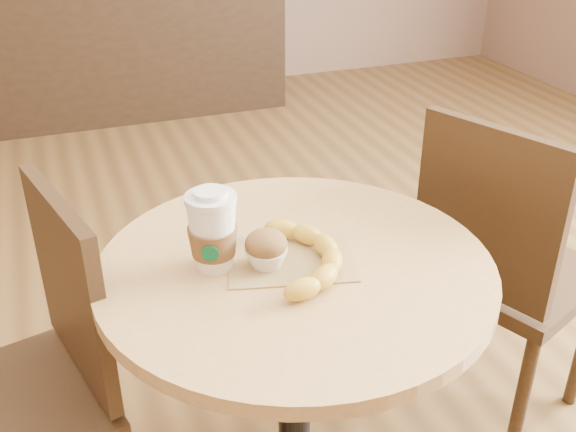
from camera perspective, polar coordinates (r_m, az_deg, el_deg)
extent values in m
cylinder|color=black|center=(1.52, 0.54, -15.95)|extent=(0.07, 0.07, 0.72)
cylinder|color=tan|center=(1.29, 0.62, -4.49)|extent=(0.76, 0.76, 0.03)
cube|color=#362413|center=(1.54, -22.85, -15.12)|extent=(0.47, 0.47, 0.04)
cylinder|color=#362413|center=(1.82, -17.74, -15.39)|extent=(0.03, 0.03, 0.43)
cube|color=#362413|center=(1.42, -17.94, -5.79)|extent=(0.12, 0.36, 0.40)
cube|color=#362413|center=(1.90, 18.38, -4.58)|extent=(0.52, 0.52, 0.04)
cylinder|color=#362413|center=(2.21, 15.98, -6.09)|extent=(0.04, 0.04, 0.45)
cylinder|color=#362413|center=(1.85, 19.17, -14.49)|extent=(0.04, 0.04, 0.45)
cylinder|color=#362413|center=(1.98, 10.59, -10.06)|extent=(0.04, 0.04, 0.45)
cube|color=#362413|center=(1.64, 16.52, 0.32)|extent=(0.17, 0.36, 0.42)
cube|color=black|center=(4.30, -16.12, 14.78)|extent=(2.20, 0.60, 1.00)
cube|color=#9D7F4C|center=(1.29, 0.19, -3.69)|extent=(0.28, 0.23, 0.00)
cylinder|color=white|center=(1.21, -6.58, 1.47)|extent=(0.10, 0.10, 0.01)
cylinder|color=white|center=(1.21, -6.61, 1.94)|extent=(0.06, 0.06, 0.01)
cylinder|color=#08502C|center=(1.21, -6.61, -3.19)|extent=(0.03, 0.01, 0.03)
ellipsoid|color=brown|center=(1.25, -1.86, -2.35)|extent=(0.08, 0.08, 0.05)
ellipsoid|color=#FDEACA|center=(1.24, -1.87, -1.70)|extent=(0.03, 0.03, 0.02)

